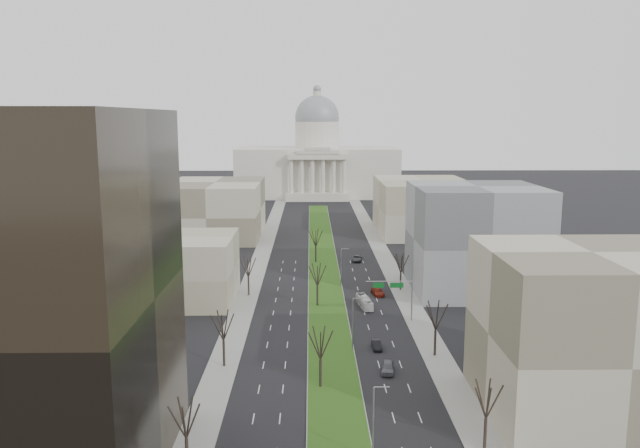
{
  "coord_description": "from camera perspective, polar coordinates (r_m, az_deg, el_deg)",
  "views": [
    {
      "loc": [
        -3.39,
        -46.09,
        39.13
      ],
      "look_at": [
        -0.96,
        112.39,
        11.97
      ],
      "focal_mm": 35.0,
      "sensor_mm": 36.0,
      "label": 1
    }
  ],
  "objects": [
    {
      "name": "tree_median_a",
      "position": [
        91.9,
        0.04,
        -10.74
      ],
      "size": [
        5.4,
        5.4,
        9.72
      ],
      "color": "black",
      "rests_on": "ground"
    },
    {
      "name": "tree_left_far",
      "position": [
        138.61,
        -6.59,
        -3.81
      ],
      "size": [
        5.28,
        5.28,
        9.5
      ],
      "color": "black",
      "rests_on": "ground"
    },
    {
      "name": "car_grey_far",
      "position": [
        172.3,
        3.4,
        -3.16
      ],
      "size": [
        3.45,
        5.96,
        1.56
      ],
      "primitive_type": "imported",
      "rotation": [
        0.0,
        0.0,
        -0.16
      ],
      "color": "#424549",
      "rests_on": "ground"
    },
    {
      "name": "tree_median_b",
      "position": [
        130.13,
        -0.24,
        -4.57
      ],
      "size": [
        5.4,
        5.4,
        9.72
      ],
      "color": "black",
      "rests_on": "ground"
    },
    {
      "name": "tree_right_mid",
      "position": [
        105.2,
        10.56,
        -8.14
      ],
      "size": [
        5.52,
        5.52,
        9.94
      ],
      "color": "black",
      "rests_on": "ground"
    },
    {
      "name": "tree_right_far",
      "position": [
        143.37,
        7.41,
        -3.5
      ],
      "size": [
        5.04,
        5.04,
        9.07
      ],
      "color": "black",
      "rests_on": "ground"
    },
    {
      "name": "median",
      "position": [
        169.66,
        0.29,
        -3.58
      ],
      "size": [
        8.0,
        222.03,
        0.2
      ],
      "color": "#999993",
      "rests_on": "ground"
    },
    {
      "name": "building_far_left",
      "position": [
        210.66,
        -9.5,
        1.36
      ],
      "size": [
        30.0,
        40.0,
        18.0
      ],
      "primitive_type": "cube",
      "color": "gray",
      "rests_on": "ground"
    },
    {
      "name": "tree_left_near",
      "position": [
        73.18,
        -12.19,
        -16.9
      ],
      "size": [
        5.1,
        5.1,
        9.18
      ],
      "color": "black",
      "rests_on": "ground"
    },
    {
      "name": "streetlamp_median_c",
      "position": [
        145.38,
        1.97,
        -3.94
      ],
      "size": [
        1.9,
        0.2,
        9.16
      ],
      "color": "gray",
      "rests_on": "ground"
    },
    {
      "name": "tree_right_near",
      "position": [
        78.18,
        15.01,
        -15.14
      ],
      "size": [
        5.16,
        5.16,
        9.29
      ],
      "color": "black",
      "rests_on": "ground"
    },
    {
      "name": "capitol",
      "position": [
        316.52,
        -0.27,
        5.59
      ],
      "size": [
        80.0,
        46.0,
        55.0
      ],
      "color": "beige",
      "rests_on": "ground"
    },
    {
      "name": "ground",
      "position": [
        170.67,
        0.28,
        -3.53
      ],
      "size": [
        600.0,
        600.0,
        0.0
      ],
      "primitive_type": "plane",
      "color": "black",
      "rests_on": "ground"
    },
    {
      "name": "building_grey_right",
      "position": [
        145.61,
        14.02,
        -1.31
      ],
      "size": [
        28.0,
        26.0,
        24.0
      ],
      "primitive_type": "cube",
      "color": "slate",
      "rests_on": "ground"
    },
    {
      "name": "car_red",
      "position": [
        140.44,
        5.29,
        -6.16
      ],
      "size": [
        2.97,
        5.73,
        1.59
      ],
      "primitive_type": "imported",
      "rotation": [
        0.0,
        0.0,
        0.14
      ],
      "color": "maroon",
      "rests_on": "ground"
    },
    {
      "name": "streetlamp_median_a",
      "position": [
        74.81,
        4.94,
        -17.62
      ],
      "size": [
        1.9,
        0.2,
        9.16
      ],
      "color": "gray",
      "rests_on": "ground"
    },
    {
      "name": "car_black",
      "position": [
        109.17,
        5.2,
        -10.94
      ],
      "size": [
        1.52,
        4.2,
        1.38
      ],
      "primitive_type": "imported",
      "rotation": [
        0.0,
        0.0,
        0.01
      ],
      "color": "black",
      "rests_on": "ground"
    },
    {
      "name": "building_far_right",
      "position": [
        216.66,
        9.34,
        1.6
      ],
      "size": [
        30.0,
        40.0,
        18.0
      ],
      "primitive_type": "cube",
      "color": "tan",
      "rests_on": "ground"
    },
    {
      "name": "building_beige_left",
      "position": [
        138.18,
        -13.26,
        -3.99
      ],
      "size": [
        26.0,
        22.0,
        14.0
      ],
      "primitive_type": "cube",
      "color": "tan",
      "rests_on": "ground"
    },
    {
      "name": "streetlamp_median_b",
      "position": [
        107.0,
        3.04,
        -9.0
      ],
      "size": [
        1.9,
        0.2,
        9.16
      ],
      "color": "gray",
      "rests_on": "ground"
    },
    {
      "name": "tree_median_c",
      "position": [
        169.17,
        -0.39,
        -1.23
      ],
      "size": [
        5.4,
        5.4,
        9.72
      ],
      "color": "black",
      "rests_on": "ground"
    },
    {
      "name": "tree_left_mid",
      "position": [
        100.38,
        -8.85,
        -9.07
      ],
      "size": [
        5.4,
        5.4,
        9.72
      ],
      "color": "black",
      "rests_on": "ground"
    },
    {
      "name": "car_grey_near",
      "position": [
        99.89,
        6.22,
        -12.89
      ],
      "size": [
        2.64,
        5.04,
        1.64
      ],
      "primitive_type": "imported",
      "rotation": [
        0.0,
        0.0,
        -0.15
      ],
      "color": "#575A60",
      "rests_on": "ground"
    },
    {
      "name": "mast_arm_signs",
      "position": [
        121.9,
        7.15,
        -6.07
      ],
      "size": [
        9.12,
        0.24,
        8.09
      ],
      "color": "gray",
      "rests_on": "ground"
    },
    {
      "name": "sidewalk_right",
      "position": [
        147.88,
        7.31,
        -5.67
      ],
      "size": [
        5.0,
        330.0,
        0.15
      ],
      "primitive_type": "cube",
      "color": "gray",
      "rests_on": "ground"
    },
    {
      "name": "box_van",
      "position": [
        131.27,
        4.09,
        -7.12
      ],
      "size": [
        3.12,
        8.43,
        2.29
      ],
      "primitive_type": "imported",
      "rotation": [
        0.0,
        0.0,
        0.15
      ],
      "color": "silver",
      "rests_on": "ground"
    },
    {
      "name": "building_tan_right",
      "position": [
        90.63,
        23.16,
        -9.17
      ],
      "size": [
        26.0,
        24.0,
        22.0
      ],
      "primitive_type": "cube",
      "color": "gray",
      "rests_on": "ground"
    },
    {
      "name": "sidewalk_left",
      "position": [
        147.07,
        -6.39,
        -5.74
      ],
      "size": [
        5.0,
        330.0,
        0.15
      ],
      "primitive_type": "cube",
      "color": "gray",
      "rests_on": "ground"
    }
  ]
}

